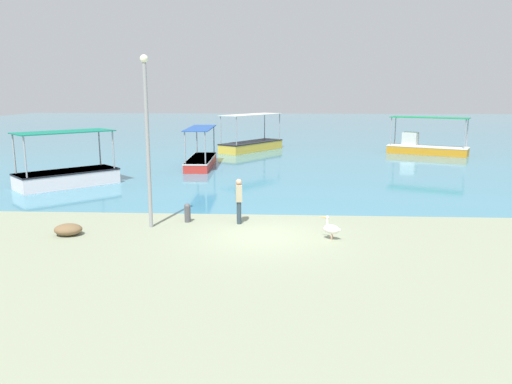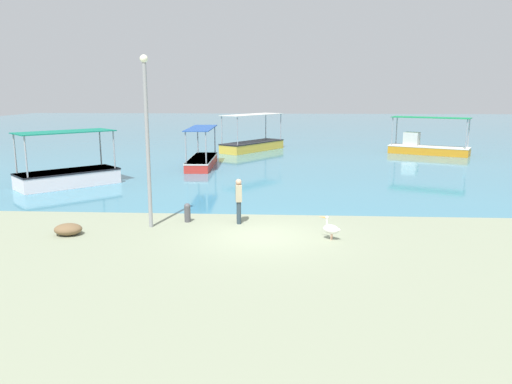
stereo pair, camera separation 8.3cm
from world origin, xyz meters
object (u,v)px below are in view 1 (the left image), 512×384
fishing_boat_far_left (425,146)px  fisherman_standing (239,200)px  mooring_bollard (187,212)px  net_pile (68,229)px  fishing_boat_center (67,175)px  pelican (331,229)px  lamp_post (147,133)px  fishing_boat_outer (201,159)px  fishing_boat_near_left (251,144)px

fishing_boat_far_left → fisherman_standing: 25.00m
mooring_bollard → net_pile: 4.26m
fishing_boat_center → pelican: 15.56m
lamp_post → fisherman_standing: 4.09m
fishing_boat_outer → mooring_bollard: (1.76, -13.96, -0.11)m
pelican → mooring_bollard: size_ratio=1.11×
fishing_boat_far_left → fishing_boat_near_left: 13.79m
mooring_bollard → net_pile: (-3.78, -1.96, -0.19)m
net_pile → fisherman_standing: bearing=18.0°
fishing_boat_far_left → net_pile: 29.80m
fishing_boat_near_left → pelican: (4.23, -24.94, -0.19)m
lamp_post → fisherman_standing: (3.16, 0.69, -2.50)m
fishing_boat_outer → fisherman_standing: size_ratio=3.50×
mooring_bollard → net_pile: mooring_bollard is taller
fishing_boat_outer → fishing_boat_center: bearing=-129.3°
net_pile → fishing_boat_far_left: bearing=51.7°
fishing_boat_outer → lamp_post: 15.03m
fisherman_standing → net_pile: bearing=-162.0°
lamp_post → fishing_boat_outer: bearing=92.2°
pelican → lamp_post: 7.20m
lamp_post → mooring_bollard: lamp_post is taller
fishing_boat_outer → pelican: size_ratio=7.40×
lamp_post → net_pile: lamp_post is taller
fishing_boat_outer → mooring_bollard: fishing_boat_outer is taller
pelican → mooring_bollard: (-5.22, 2.01, 0.01)m
mooring_bollard → fisherman_standing: 2.03m
fishing_boat_outer → net_pile: fishing_boat_outer is taller
fishing_boat_far_left → fishing_boat_center: size_ratio=1.24×
lamp_post → mooring_bollard: size_ratio=8.44×
fishing_boat_far_left → lamp_post: size_ratio=1.00×
fisherman_standing → lamp_post: bearing=-167.7°
fishing_boat_center → net_pile: bearing=-66.5°
fishing_boat_far_left → mooring_bollard: (-14.69, -21.42, -0.24)m
fishing_boat_outer → mooring_bollard: size_ratio=8.19×
fishing_boat_center → fishing_boat_near_left: bearing=62.0°
fisherman_standing → pelican: bearing=-30.5°
lamp_post → mooring_bollard: 3.35m
lamp_post → net_pile: 4.29m
pelican → fishing_boat_near_left: bearing=99.6°
lamp_post → pelican: bearing=-10.8°
lamp_post → fisherman_standing: bearing=12.3°
fishing_boat_near_left → pelican: 25.30m
pelican → lamp_post: (-6.42, 1.23, 3.04)m
fishing_boat_center → fishing_boat_near_left: (8.58, 16.12, -0.01)m
pelican → fisherman_standing: size_ratio=0.47×
pelican → mooring_bollard: bearing=159.0°
fishing_boat_far_left → fisherman_standing: fishing_boat_far_left is taller
fishing_boat_outer → pelican: (6.98, -15.96, -0.12)m
pelican → net_pile: bearing=179.7°
fishing_boat_far_left → lamp_post: (-15.89, -22.20, 2.79)m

